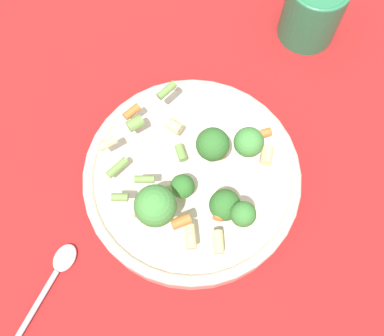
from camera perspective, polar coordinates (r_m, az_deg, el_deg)
ground_plane at (r=0.59m, az=0.00°, el=-1.91°), size 3.00×3.00×0.00m
bowl at (r=0.57m, az=0.00°, el=-1.24°), size 0.27×0.27×0.04m
pasta_salad at (r=0.50m, az=0.69°, el=-1.74°), size 0.21×0.18×0.09m
cup at (r=0.69m, az=15.11°, el=18.84°), size 0.08×0.08×0.10m
spoon at (r=0.59m, az=-18.14°, el=-14.58°), size 0.03×0.19×0.01m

